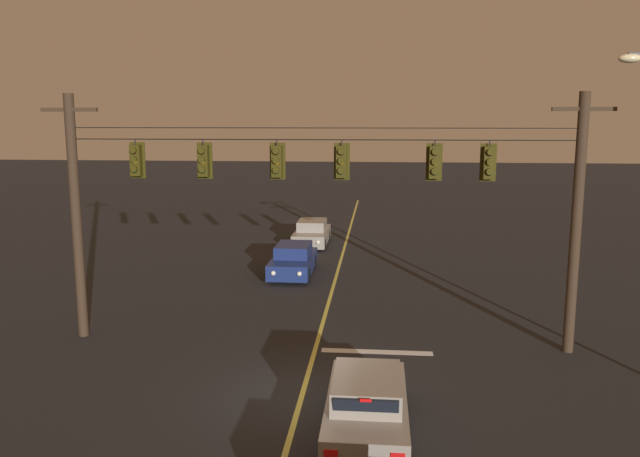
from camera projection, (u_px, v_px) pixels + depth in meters
ground_plane at (302, 396)px, 16.40m from camera, size 180.00×180.00×0.00m
lane_centre_stripe at (332, 292)px, 26.13m from camera, size 0.14×60.00×0.01m
stop_bar_paint at (377, 352)px, 19.48m from camera, size 3.40×0.36×0.01m
signal_span_assembly at (317, 217)px, 19.55m from camera, size 17.23×0.32×7.81m
traffic_light_leftmost at (136, 160)px, 19.77m from camera, size 0.48×0.41×1.22m
traffic_light_left_inner at (203, 161)px, 19.57m from camera, size 0.48×0.41×1.22m
traffic_light_centre at (277, 161)px, 19.36m from camera, size 0.48×0.41×1.22m
traffic_light_right_inner at (341, 162)px, 19.18m from camera, size 0.48×0.41×1.22m
traffic_light_rightmost at (435, 162)px, 18.92m from camera, size 0.48×0.41×1.22m
traffic_light_far_right at (489, 163)px, 18.77m from camera, size 0.48×0.41×1.22m
car_waiting_near_lane at (367, 405)px, 14.39m from camera, size 1.80×4.33×1.39m
car_oncoming_lead at (293, 260)px, 29.10m from camera, size 1.80×4.42×1.39m
car_oncoming_trailing at (312, 233)px, 35.93m from camera, size 1.80×4.42×1.39m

